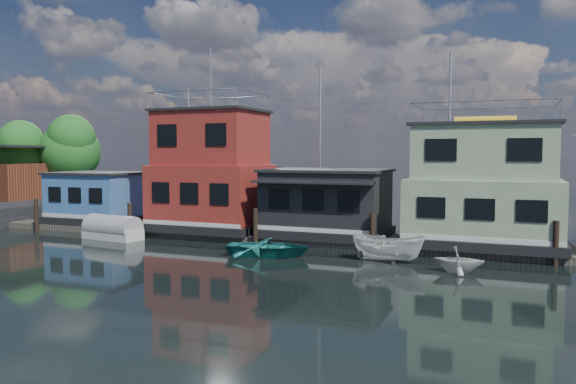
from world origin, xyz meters
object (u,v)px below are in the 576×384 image
at_px(houseboat_dark, 327,203).
at_px(tarp_runabout, 112,230).
at_px(houseboat_blue, 98,197).
at_px(dinghy_teal, 268,247).
at_px(motorboat, 388,247).
at_px(dinghy_white, 458,259).
at_px(houseboat_red, 212,173).
at_px(houseboat_green, 483,188).

xyz_separation_m(houseboat_dark, tarp_runabout, (-12.92, -3.98, -1.81)).
xyz_separation_m(houseboat_blue, dinghy_teal, (16.10, -5.63, -1.75)).
xyz_separation_m(motorboat, dinghy_white, (3.49, -1.26, -0.14)).
height_order(dinghy_teal, motorboat, motorboat).
bearing_deg(motorboat, dinghy_teal, 105.89).
height_order(houseboat_dark, dinghy_white, houseboat_dark).
distance_m(houseboat_blue, houseboat_red, 9.69).
bearing_deg(houseboat_green, dinghy_teal, -151.57).
relative_size(houseboat_red, dinghy_white, 5.22).
bearing_deg(tarp_runabout, houseboat_red, 48.07).
distance_m(houseboat_blue, dinghy_teal, 17.14).
bearing_deg(houseboat_blue, houseboat_dark, -0.06).
height_order(houseboat_dark, houseboat_green, houseboat_green).
bearing_deg(houseboat_red, houseboat_blue, -180.00).
bearing_deg(tarp_runabout, houseboat_green, 19.29).
bearing_deg(motorboat, houseboat_green, -32.66).
relative_size(houseboat_red, motorboat, 3.10).
bearing_deg(tarp_runabout, houseboat_blue, 147.80).
distance_m(houseboat_blue, tarp_runabout, 6.29).
distance_m(houseboat_dark, tarp_runabout, 13.64).
bearing_deg(dinghy_white, houseboat_green, -10.11).
bearing_deg(dinghy_teal, motorboat, -94.52).
relative_size(houseboat_blue, houseboat_dark, 0.86).
xyz_separation_m(houseboat_blue, tarp_runabout, (4.58, -4.00, -1.60)).
relative_size(dinghy_white, tarp_runabout, 0.54).
bearing_deg(houseboat_dark, houseboat_red, 179.86).
height_order(houseboat_red, tarp_runabout, houseboat_red).
distance_m(houseboat_dark, motorboat, 6.99).
bearing_deg(dinghy_teal, houseboat_blue, 58.73).
xyz_separation_m(houseboat_green, dinghy_white, (-0.71, -6.07, -2.95)).
bearing_deg(tarp_runabout, houseboat_dark, 26.07).
xyz_separation_m(houseboat_blue, houseboat_dark, (17.50, -0.02, 0.21)).
bearing_deg(dinghy_white, houseboat_dark, 50.41).
relative_size(houseboat_red, houseboat_dark, 1.60).
bearing_deg(houseboat_green, tarp_runabout, -169.65).
distance_m(dinghy_teal, dinghy_white, 9.70).
height_order(dinghy_teal, dinghy_white, dinghy_white).
bearing_deg(houseboat_red, dinghy_teal, -40.48).
xyz_separation_m(houseboat_green, dinghy_teal, (-10.40, -5.63, -3.09)).
height_order(houseboat_blue, houseboat_green, houseboat_green).
xyz_separation_m(motorboat, tarp_runabout, (-17.72, 0.82, -0.13)).
relative_size(houseboat_blue, dinghy_teal, 1.45).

